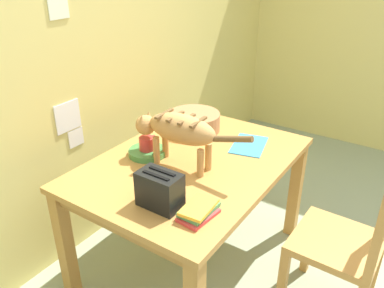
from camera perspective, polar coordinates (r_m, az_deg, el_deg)
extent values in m
cube|color=#E3CF72|center=(2.45, -15.70, 13.15)|extent=(5.25, 0.10, 2.50)
cube|color=white|center=(2.46, -16.54, 0.89)|extent=(0.11, 0.01, 0.11)
cube|color=white|center=(2.26, -18.91, 18.41)|extent=(0.13, 0.01, 0.13)
cube|color=white|center=(2.39, -17.63, 3.81)|extent=(0.17, 0.01, 0.17)
cube|color=#BE843F|center=(2.20, 0.00, -2.74)|extent=(1.31, 0.94, 0.03)
cube|color=#AF793A|center=(2.22, 0.00, -3.92)|extent=(1.23, 0.86, 0.07)
cube|color=#BE843F|center=(2.70, 14.81, -6.56)|extent=(0.07, 0.07, 0.69)
cube|color=#BE843F|center=(2.29, -17.95, -13.82)|extent=(0.07, 0.07, 0.69)
cube|color=#BE843F|center=(3.01, -0.21, -1.87)|extent=(0.07, 0.07, 0.69)
ellipsoid|color=tan|center=(2.03, -1.50, 2.22)|extent=(0.17, 0.40, 0.16)
cube|color=brown|center=(1.96, 0.92, 3.22)|extent=(0.15, 0.03, 0.01)
cube|color=brown|center=(1.99, -0.80, 3.63)|extent=(0.15, 0.03, 0.01)
cube|color=brown|center=(2.03, -2.46, 4.03)|extent=(0.15, 0.03, 0.01)
cube|color=brown|center=(2.07, -4.07, 4.41)|extent=(0.15, 0.03, 0.01)
cylinder|color=tan|center=(2.14, -5.20, -0.87)|extent=(0.04, 0.04, 0.15)
cylinder|color=tan|center=(2.20, -3.89, 0.00)|extent=(0.04, 0.04, 0.15)
cylinder|color=tan|center=(2.00, 1.23, -2.80)|extent=(0.04, 0.04, 0.15)
cylinder|color=tan|center=(2.07, 2.43, -1.81)|extent=(0.04, 0.04, 0.15)
sphere|color=tan|center=(2.18, -6.76, 2.77)|extent=(0.11, 0.11, 0.11)
cone|color=tan|center=(2.13, -7.33, 3.65)|extent=(0.04, 0.04, 0.04)
cone|color=tan|center=(2.18, -6.33, 4.19)|extent=(0.04, 0.04, 0.04)
cylinder|color=brown|center=(1.90, 5.95, 0.72)|extent=(0.04, 0.21, 0.08)
cylinder|color=#458A43|center=(2.25, -6.53, -1.18)|extent=(0.21, 0.21, 0.03)
cylinder|color=red|center=(2.22, -6.60, 0.06)|extent=(0.09, 0.09, 0.08)
torus|color=red|center=(2.26, -5.72, 0.66)|extent=(0.05, 0.01, 0.05)
cube|color=#3991C9|center=(2.37, 8.30, -0.13)|extent=(0.32, 0.25, 0.01)
cube|color=#D73B3D|center=(1.75, 0.94, -10.34)|extent=(0.19, 0.13, 0.02)
cube|color=#4B9B5B|center=(1.75, 1.01, -9.51)|extent=(0.19, 0.12, 0.02)
cube|color=yellow|center=(1.74, 1.00, -9.17)|extent=(0.19, 0.13, 0.02)
cylinder|color=#AF7449|center=(2.53, 0.29, 3.28)|extent=(0.33, 0.33, 0.11)
cylinder|color=#4E3421|center=(2.53, 0.29, 3.39)|extent=(0.27, 0.27, 0.10)
cube|color=black|center=(1.78, -4.72, -6.69)|extent=(0.12, 0.20, 0.17)
cube|color=black|center=(1.72, -5.28, -4.57)|extent=(0.02, 0.14, 0.01)
cube|color=black|center=(1.75, -4.38, -3.95)|extent=(0.02, 0.14, 0.01)
cube|color=#C18640|center=(2.19, 20.28, -13.34)|extent=(0.43, 0.43, 0.04)
cube|color=#C18640|center=(1.86, 25.50, -12.12)|extent=(0.04, 0.04, 0.48)
cube|color=#C18640|center=(2.23, 13.02, -19.04)|extent=(0.04, 0.04, 0.42)
cube|color=#C18640|center=(2.50, 16.52, -13.65)|extent=(0.04, 0.04, 0.42)
cube|color=#C18640|center=(2.46, 25.04, -16.24)|extent=(0.04, 0.04, 0.42)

